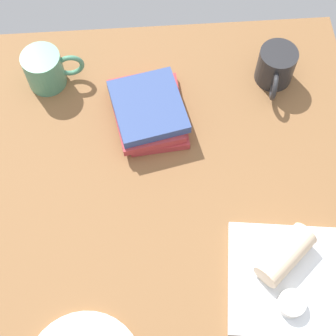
{
  "coord_description": "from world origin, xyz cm",
  "views": [
    {
      "loc": [
        -39.71,
        5.74,
        111.15
      ],
      "look_at": [
        10.79,
        2.27,
        7.0
      ],
      "focal_mm": 54.62,
      "sensor_mm": 36.0,
      "label": 1
    }
  ],
  "objects_px": {
    "square_plate": "(285,280)",
    "sauce_cup": "(291,304)",
    "breakfast_wrap": "(285,255)",
    "coffee_mug": "(276,66)",
    "second_mug": "(46,69)",
    "book_stack": "(149,110)"
  },
  "relations": [
    {
      "from": "book_stack",
      "to": "coffee_mug",
      "type": "distance_m",
      "value": 0.33
    },
    {
      "from": "breakfast_wrap",
      "to": "sauce_cup",
      "type": "bearing_deg",
      "value": 138.16
    },
    {
      "from": "breakfast_wrap",
      "to": "second_mug",
      "type": "relative_size",
      "value": 0.92
    },
    {
      "from": "breakfast_wrap",
      "to": "book_stack",
      "type": "height_order",
      "value": "breakfast_wrap"
    },
    {
      "from": "breakfast_wrap",
      "to": "second_mug",
      "type": "xyz_separation_m",
      "value": [
        0.5,
        0.51,
        0.01
      ]
    },
    {
      "from": "sauce_cup",
      "to": "book_stack",
      "type": "xyz_separation_m",
      "value": [
        0.47,
        0.26,
        0.0
      ]
    },
    {
      "from": "sauce_cup",
      "to": "second_mug",
      "type": "bearing_deg",
      "value": 40.34
    },
    {
      "from": "square_plate",
      "to": "book_stack",
      "type": "relative_size",
      "value": 1.04
    },
    {
      "from": "square_plate",
      "to": "sauce_cup",
      "type": "distance_m",
      "value": 0.06
    },
    {
      "from": "breakfast_wrap",
      "to": "coffee_mug",
      "type": "relative_size",
      "value": 0.95
    },
    {
      "from": "sauce_cup",
      "to": "second_mug",
      "type": "relative_size",
      "value": 0.38
    },
    {
      "from": "breakfast_wrap",
      "to": "coffee_mug",
      "type": "bearing_deg",
      "value": -48.02
    },
    {
      "from": "square_plate",
      "to": "second_mug",
      "type": "xyz_separation_m",
      "value": [
        0.55,
        0.51,
        0.04
      ]
    },
    {
      "from": "square_plate",
      "to": "book_stack",
      "type": "distance_m",
      "value": 0.5
    },
    {
      "from": "sauce_cup",
      "to": "coffee_mug",
      "type": "bearing_deg",
      "value": -5.73
    },
    {
      "from": "coffee_mug",
      "to": "square_plate",
      "type": "bearing_deg",
      "value": 173.74
    },
    {
      "from": "book_stack",
      "to": "breakfast_wrap",
      "type": "bearing_deg",
      "value": -145.27
    },
    {
      "from": "square_plate",
      "to": "sauce_cup",
      "type": "bearing_deg",
      "value": 179.42
    },
    {
      "from": "square_plate",
      "to": "coffee_mug",
      "type": "distance_m",
      "value": 0.52
    },
    {
      "from": "book_stack",
      "to": "sauce_cup",
      "type": "bearing_deg",
      "value": -151.16
    },
    {
      "from": "square_plate",
      "to": "sauce_cup",
      "type": "height_order",
      "value": "sauce_cup"
    },
    {
      "from": "breakfast_wrap",
      "to": "coffee_mug",
      "type": "height_order",
      "value": "coffee_mug"
    }
  ]
}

